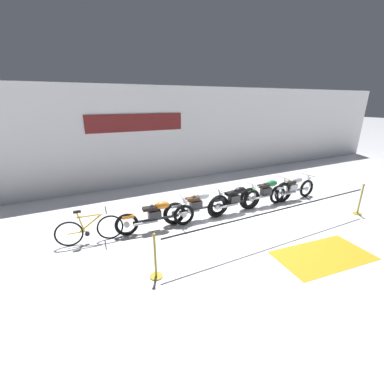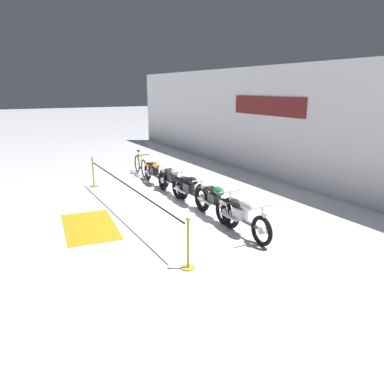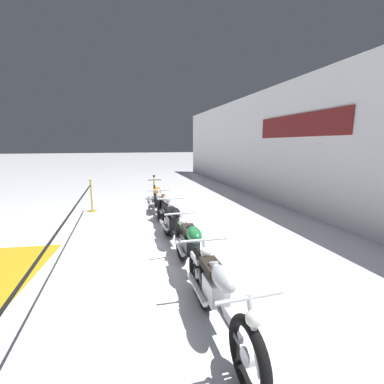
# 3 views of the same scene
# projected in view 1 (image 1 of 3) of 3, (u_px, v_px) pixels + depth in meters

# --- Properties ---
(ground_plane) EXTENTS (120.00, 120.00, 0.00)m
(ground_plane) POSITION_uv_depth(u_px,v_px,m) (245.00, 220.00, 8.18)
(ground_plane) COLOR silver
(back_wall) EXTENTS (28.00, 0.29, 4.20)m
(back_wall) POSITION_uv_depth(u_px,v_px,m) (177.00, 135.00, 11.76)
(back_wall) COLOR white
(back_wall) RESTS_ON ground
(motorcycle_orange_0) EXTENTS (2.36, 0.62, 0.91)m
(motorcycle_orange_0) POSITION_uv_depth(u_px,v_px,m) (157.00, 216.00, 7.39)
(motorcycle_orange_0) COLOR black
(motorcycle_orange_0) RESTS_ON ground
(motorcycle_silver_1) EXTENTS (2.26, 0.62, 0.93)m
(motorcycle_silver_1) POSITION_uv_depth(u_px,v_px,m) (198.00, 206.00, 8.04)
(motorcycle_silver_1) COLOR black
(motorcycle_silver_1) RESTS_ON ground
(motorcycle_black_2) EXTENTS (2.15, 0.62, 0.93)m
(motorcycle_black_2) POSITION_uv_depth(u_px,v_px,m) (235.00, 200.00, 8.54)
(motorcycle_black_2) COLOR black
(motorcycle_black_2) RESTS_ON ground
(motorcycle_green_3) EXTENTS (2.32, 0.62, 0.97)m
(motorcycle_green_3) POSITION_uv_depth(u_px,v_px,m) (267.00, 193.00, 9.16)
(motorcycle_green_3) COLOR black
(motorcycle_green_3) RESTS_ON ground
(motorcycle_silver_4) EXTENTS (2.22, 0.62, 0.92)m
(motorcycle_silver_4) POSITION_uv_depth(u_px,v_px,m) (293.00, 188.00, 9.67)
(motorcycle_silver_4) COLOR black
(motorcycle_silver_4) RESTS_ON ground
(bicycle) EXTENTS (1.71, 0.48, 0.95)m
(bicycle) POSITION_uv_depth(u_px,v_px,m) (90.00, 230.00, 6.75)
(bicycle) COLOR black
(bicycle) RESTS_ON ground
(stanchion_far_left) EXTENTS (7.12, 0.28, 1.05)m
(stanchion_far_left) POSITION_uv_depth(u_px,v_px,m) (244.00, 225.00, 6.29)
(stanchion_far_left) COLOR gold
(stanchion_far_left) RESTS_ON ground
(stanchion_mid_left) EXTENTS (0.28, 0.28, 1.05)m
(stanchion_mid_left) POSITION_uv_depth(u_px,v_px,m) (359.00, 204.00, 8.49)
(stanchion_mid_left) COLOR gold
(stanchion_mid_left) RESTS_ON ground
(floor_banner) EXTENTS (2.50, 1.51, 0.01)m
(floor_banner) POSITION_uv_depth(u_px,v_px,m) (323.00, 255.00, 6.28)
(floor_banner) COLOR #B78E19
(floor_banner) RESTS_ON ground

